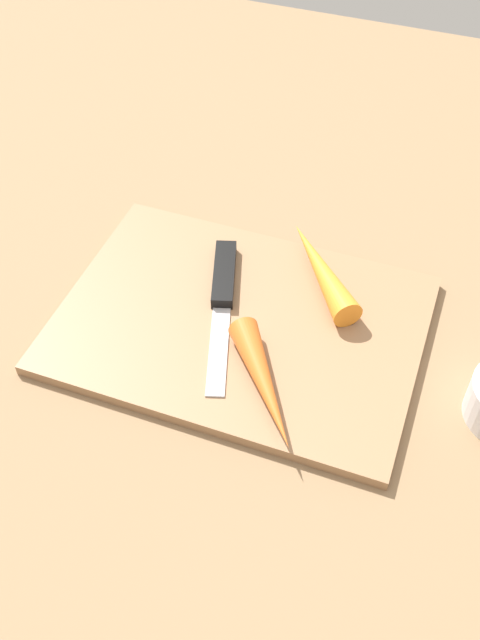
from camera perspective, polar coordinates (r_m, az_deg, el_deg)
ground_plane at (r=0.74m, az=0.00°, el=-0.62°), size 1.40×1.40×0.00m
cutting_board at (r=0.73m, az=0.00°, el=-0.31°), size 0.36×0.26×0.01m
knife at (r=0.76m, az=-1.31°, el=2.89°), size 0.08×0.20×0.01m
carrot_long at (r=0.76m, az=6.34°, el=4.06°), size 0.11×0.13×0.03m
carrot_short at (r=0.66m, az=1.91°, el=-5.01°), size 0.11×0.13×0.03m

